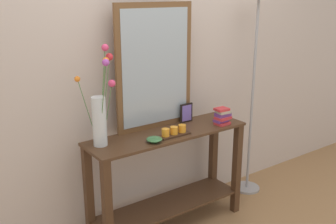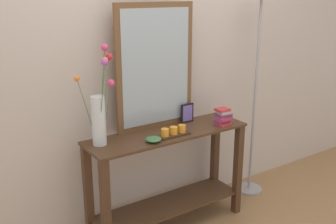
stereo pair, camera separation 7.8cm
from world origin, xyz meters
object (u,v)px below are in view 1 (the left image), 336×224
at_px(mirror_leaning, 155,67).
at_px(book_stack, 222,116).
at_px(picture_frame_small, 186,113).
at_px(decorative_bowl, 154,139).
at_px(floor_lamp, 255,59).
at_px(tall_vase_left, 100,113).
at_px(candle_tray, 174,132).
at_px(console_table, 168,171).

distance_m(mirror_leaning, book_stack, 0.66).
xyz_separation_m(mirror_leaning, picture_frame_small, (0.26, -0.04, -0.39)).
relative_size(decorative_bowl, floor_lamp, 0.06).
xyz_separation_m(tall_vase_left, candle_tray, (0.50, -0.14, -0.20)).
height_order(mirror_leaning, candle_tray, mirror_leaning).
distance_m(mirror_leaning, tall_vase_left, 0.56).
height_order(mirror_leaning, picture_frame_small, mirror_leaning).
height_order(console_table, decorative_bowl, decorative_bowl).
xyz_separation_m(candle_tray, decorative_bowl, (-0.19, -0.03, -0.01)).
bearing_deg(tall_vase_left, candle_tray, -15.41).
bearing_deg(mirror_leaning, decorative_bowl, -125.39).
height_order(tall_vase_left, picture_frame_small, tall_vase_left).
bearing_deg(book_stack, candle_tray, 178.64).
distance_m(console_table, floor_lamp, 1.23).
bearing_deg(console_table, picture_frame_small, 22.85).
distance_m(mirror_leaning, candle_tray, 0.50).
xyz_separation_m(candle_tray, picture_frame_small, (0.26, 0.19, 0.05)).
bearing_deg(console_table, decorative_bowl, -150.42).
relative_size(candle_tray, picture_frame_small, 1.61).
distance_m(candle_tray, decorative_bowl, 0.19).
bearing_deg(mirror_leaning, tall_vase_left, -169.07).
xyz_separation_m(mirror_leaning, floor_lamp, (0.97, -0.08, -0.03)).
xyz_separation_m(tall_vase_left, decorative_bowl, (0.32, -0.17, -0.21)).
relative_size(tall_vase_left, floor_lamp, 0.37).
relative_size(tall_vase_left, book_stack, 4.94).
relative_size(mirror_leaning, floor_lamp, 0.51).
height_order(console_table, floor_lamp, floor_lamp).
bearing_deg(floor_lamp, candle_tray, -171.02).
bearing_deg(picture_frame_small, book_stack, -45.73).
distance_m(candle_tray, picture_frame_small, 0.33).
height_order(console_table, candle_tray, candle_tray).
bearing_deg(candle_tray, tall_vase_left, 164.59).
distance_m(candle_tray, book_stack, 0.46).
bearing_deg(floor_lamp, decorative_bowl, -171.19).
height_order(mirror_leaning, decorative_bowl, mirror_leaning).
bearing_deg(tall_vase_left, floor_lamp, 0.55).
xyz_separation_m(decorative_bowl, floor_lamp, (1.16, 0.18, 0.42)).
height_order(tall_vase_left, decorative_bowl, tall_vase_left).
relative_size(tall_vase_left, candle_tray, 2.76).
bearing_deg(decorative_bowl, tall_vase_left, 152.44).
relative_size(console_table, candle_tray, 5.17).
distance_m(picture_frame_small, floor_lamp, 0.80).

